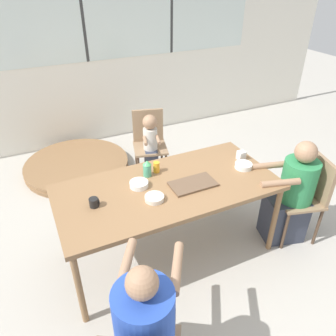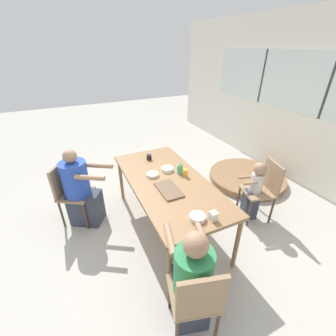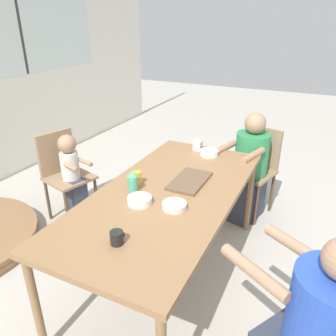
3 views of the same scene
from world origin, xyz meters
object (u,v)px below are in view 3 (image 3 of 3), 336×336
coffee_mug (117,237)px  bowl_fruit (209,153)px  person_toddler (73,180)px  chair_for_toddler (63,168)px  person_woman_green_shirt (248,173)px  juice_glass (137,178)px  bowl_white_shallow (140,200)px  milk_carton_small (198,145)px  sippy_cup (133,181)px  bowl_cereal (174,206)px  chair_for_woman_green_shirt (257,163)px

coffee_mug → bowl_fruit: coffee_mug is taller
bowl_fruit → person_toddler: bearing=110.1°
chair_for_toddler → person_toddler: person_toddler is taller
person_woman_green_shirt → coffee_mug: person_woman_green_shirt is taller
juice_glass → bowl_white_shallow: juice_glass is taller
person_woman_green_shirt → coffee_mug: (-1.80, 0.31, 0.32)m
coffee_mug → juice_glass: bearing=21.6°
chair_for_toddler → person_woman_green_shirt: 1.82m
person_toddler → person_woman_green_shirt: bearing=134.5°
juice_glass → milk_carton_small: size_ratio=1.12×
juice_glass → person_toddler: bearing=71.0°
person_woman_green_shirt → bowl_fruit: (-0.39, 0.28, 0.31)m
coffee_mug → juice_glass: juice_glass is taller
milk_carton_small → coffee_mug: bearing=-175.8°
chair_for_toddler → person_toddler: 0.17m
sippy_cup → coffee_mug: bearing=-157.0°
person_woman_green_shirt → bowl_cereal: person_woman_green_shirt is taller
person_woman_green_shirt → bowl_white_shallow: size_ratio=6.75×
juice_glass → bowl_white_shallow: bearing=-146.7°
chair_for_woman_green_shirt → coffee_mug: (-1.96, 0.36, 0.27)m
chair_for_woman_green_shirt → bowl_fruit: bearing=75.0°
sippy_cup → milk_carton_small: (0.93, -0.12, -0.04)m
person_toddler → juice_glass: (-0.32, -0.93, 0.37)m
sippy_cup → bowl_fruit: (0.86, -0.26, -0.06)m
coffee_mug → sippy_cup: (0.54, 0.23, 0.04)m
milk_carton_small → bowl_fruit: size_ratio=0.56×
person_woman_green_shirt → person_toddler: (-0.84, 1.49, -0.03)m
bowl_cereal → bowl_fruit: size_ratio=0.98×
bowl_white_shallow → bowl_fruit: 1.00m
chair_for_woman_green_shirt → bowl_fruit: (-0.56, 0.33, 0.26)m
juice_glass → bowl_fruit: juice_glass is taller
sippy_cup → bowl_fruit: 0.90m
coffee_mug → juice_glass: 0.70m
sippy_cup → bowl_cereal: (-0.08, -0.36, -0.06)m
coffee_mug → milk_carton_small: 1.48m
milk_carton_small → bowl_cereal: bearing=-167.0°
juice_glass → bowl_white_shallow: (-0.23, -0.15, -0.03)m
juice_glass → bowl_fruit: bearing=-20.5°
chair_for_woman_green_shirt → person_woman_green_shirt: 0.18m
person_toddler → juice_glass: size_ratio=9.05×
person_woman_green_shirt → bowl_cereal: bearing=97.6°
bowl_white_shallow → bowl_cereal: bearing=-78.8°
bowl_white_shallow → chair_for_woman_green_shirt: bearing=-16.5°
chair_for_toddler → person_toddler: bearing=90.0°
bowl_white_shallow → juice_glass: bearing=33.3°
chair_for_woman_green_shirt → juice_glass: (-1.32, 0.61, 0.28)m
person_woman_green_shirt → sippy_cup: (-1.26, 0.54, 0.37)m
chair_for_toddler → coffee_mug: chair_for_toddler is taller
person_woman_green_shirt → bowl_cereal: size_ratio=6.86×
bowl_fruit → bowl_white_shallow: bearing=172.4°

